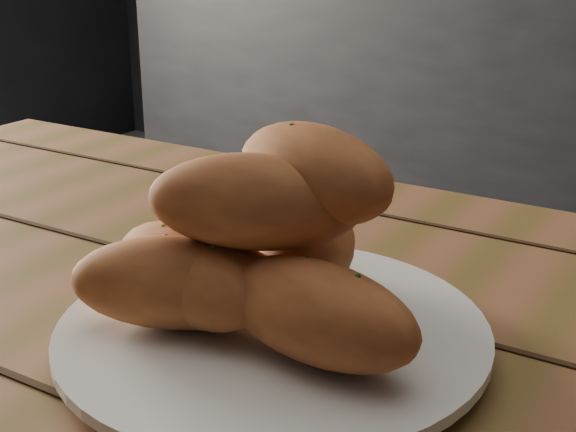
% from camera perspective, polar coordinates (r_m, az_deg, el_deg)
% --- Properties ---
extents(counter, '(2.80, 0.60, 0.90)m').
position_cam_1_polar(counter, '(2.96, 14.81, 8.28)').
color(counter, black).
rests_on(counter, ground).
extents(plate, '(0.30, 0.30, 0.02)m').
position_cam_1_polar(plate, '(0.56, -1.08, -8.41)').
color(plate, white).
rests_on(plate, table).
extents(bread_rolls, '(0.26, 0.22, 0.13)m').
position_cam_1_polar(bread_rolls, '(0.53, -2.17, -2.44)').
color(bread_rolls, '#C36C36').
rests_on(bread_rolls, plate).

